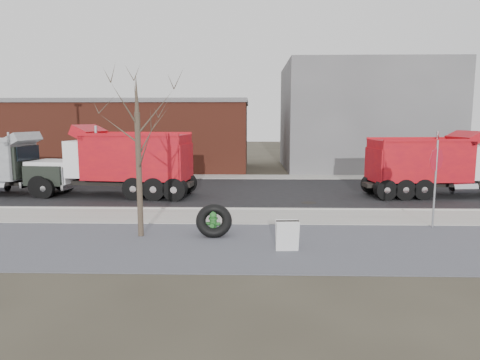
{
  "coord_description": "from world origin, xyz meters",
  "views": [
    {
      "loc": [
        0.37,
        -16.0,
        3.75
      ],
      "look_at": [
        -0.07,
        0.75,
        1.4
      ],
      "focal_mm": 32.0,
      "sensor_mm": 36.0,
      "label": 1
    }
  ],
  "objects_px": {
    "fire_hydrant": "(213,225)",
    "dump_truck_red_b": "(117,161)",
    "truck_tire": "(214,221)",
    "dump_truck_red_a": "(437,164)",
    "sandwich_board": "(287,236)",
    "stop_sign": "(436,169)"
  },
  "relations": [
    {
      "from": "fire_hydrant",
      "to": "dump_truck_red_b",
      "type": "distance_m",
      "value": 9.22
    },
    {
      "from": "fire_hydrant",
      "to": "truck_tire",
      "type": "bearing_deg",
      "value": 36.3
    },
    {
      "from": "dump_truck_red_b",
      "to": "sandwich_board",
      "type": "bearing_deg",
      "value": 136.77
    },
    {
      "from": "sandwich_board",
      "to": "truck_tire",
      "type": "bearing_deg",
      "value": 141.16
    },
    {
      "from": "dump_truck_red_a",
      "to": "dump_truck_red_b",
      "type": "height_order",
      "value": "dump_truck_red_b"
    },
    {
      "from": "truck_tire",
      "to": "dump_truck_red_a",
      "type": "height_order",
      "value": "dump_truck_red_a"
    },
    {
      "from": "fire_hydrant",
      "to": "truck_tire",
      "type": "distance_m",
      "value": 0.14
    },
    {
      "from": "fire_hydrant",
      "to": "dump_truck_red_b",
      "type": "xyz_separation_m",
      "value": [
        -5.39,
        7.36,
        1.4
      ]
    },
    {
      "from": "fire_hydrant",
      "to": "sandwich_board",
      "type": "relative_size",
      "value": 0.91
    },
    {
      "from": "truck_tire",
      "to": "dump_truck_red_b",
      "type": "relative_size",
      "value": 0.15
    },
    {
      "from": "dump_truck_red_a",
      "to": "dump_truck_red_b",
      "type": "distance_m",
      "value": 15.76
    },
    {
      "from": "sandwich_board",
      "to": "dump_truck_red_a",
      "type": "bearing_deg",
      "value": 45.57
    },
    {
      "from": "fire_hydrant",
      "to": "sandwich_board",
      "type": "distance_m",
      "value": 2.77
    },
    {
      "from": "stop_sign",
      "to": "dump_truck_red_a",
      "type": "bearing_deg",
      "value": 51.68
    },
    {
      "from": "truck_tire",
      "to": "stop_sign",
      "type": "relative_size",
      "value": 0.4
    },
    {
      "from": "dump_truck_red_a",
      "to": "dump_truck_red_b",
      "type": "bearing_deg",
      "value": 175.55
    },
    {
      "from": "fire_hydrant",
      "to": "truck_tire",
      "type": "height_order",
      "value": "truck_tire"
    },
    {
      "from": "fire_hydrant",
      "to": "dump_truck_red_a",
      "type": "distance_m",
      "value": 12.94
    },
    {
      "from": "sandwich_board",
      "to": "dump_truck_red_a",
      "type": "relative_size",
      "value": 0.11
    },
    {
      "from": "truck_tire",
      "to": "dump_truck_red_a",
      "type": "distance_m",
      "value": 12.89
    },
    {
      "from": "sandwich_board",
      "to": "stop_sign",
      "type": "bearing_deg",
      "value": 24.98
    },
    {
      "from": "fire_hydrant",
      "to": "sandwich_board",
      "type": "height_order",
      "value": "sandwich_board"
    }
  ]
}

